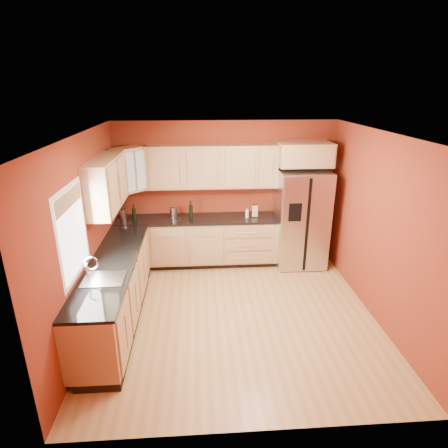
# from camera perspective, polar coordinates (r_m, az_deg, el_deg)

# --- Properties ---
(floor) EXTENTS (4.00, 4.00, 0.00)m
(floor) POSITION_cam_1_polar(r_m,az_deg,el_deg) (5.68, 1.73, -13.53)
(floor) COLOR #B08744
(floor) RESTS_ON ground
(ceiling) EXTENTS (4.00, 4.00, 0.00)m
(ceiling) POSITION_cam_1_polar(r_m,az_deg,el_deg) (4.75, 2.07, 13.48)
(ceiling) COLOR silver
(ceiling) RESTS_ON wall_back
(wall_back) EXTENTS (4.00, 0.04, 2.60)m
(wall_back) POSITION_cam_1_polar(r_m,az_deg,el_deg) (6.96, 0.24, 4.82)
(wall_back) COLOR maroon
(wall_back) RESTS_ON floor
(wall_front) EXTENTS (4.00, 0.04, 2.60)m
(wall_front) POSITION_cam_1_polar(r_m,az_deg,el_deg) (3.31, 5.43, -14.12)
(wall_front) COLOR maroon
(wall_front) RESTS_ON floor
(wall_left) EXTENTS (0.04, 4.00, 2.60)m
(wall_left) POSITION_cam_1_polar(r_m,az_deg,el_deg) (5.27, -20.32, -1.74)
(wall_left) COLOR maroon
(wall_left) RESTS_ON floor
(wall_right) EXTENTS (0.04, 4.00, 2.60)m
(wall_right) POSITION_cam_1_polar(r_m,az_deg,el_deg) (5.63, 22.59, -0.65)
(wall_right) COLOR maroon
(wall_right) RESTS_ON floor
(base_cabinets_back) EXTENTS (2.90, 0.60, 0.88)m
(base_cabinets_back) POSITION_cam_1_polar(r_m,az_deg,el_deg) (6.95, -4.13, -2.79)
(base_cabinets_back) COLOR #9F704D
(base_cabinets_back) RESTS_ON floor
(base_cabinets_left) EXTENTS (0.60, 2.80, 0.88)m
(base_cabinets_left) POSITION_cam_1_polar(r_m,az_deg,el_deg) (5.56, -16.22, -9.93)
(base_cabinets_left) COLOR #9F704D
(base_cabinets_left) RESTS_ON floor
(countertop_back) EXTENTS (2.90, 0.62, 0.04)m
(countertop_back) POSITION_cam_1_polar(r_m,az_deg,el_deg) (6.77, -4.22, 0.75)
(countertop_back) COLOR black
(countertop_back) RESTS_ON base_cabinets_back
(countertop_left) EXTENTS (0.62, 2.80, 0.04)m
(countertop_left) POSITION_cam_1_polar(r_m,az_deg,el_deg) (5.35, -16.60, -5.66)
(countertop_left) COLOR black
(countertop_left) RESTS_ON base_cabinets_left
(upper_cabinets_back) EXTENTS (2.30, 0.33, 0.75)m
(upper_cabinets_back) POSITION_cam_1_polar(r_m,az_deg,el_deg) (6.66, -1.82, 8.75)
(upper_cabinets_back) COLOR #9F704D
(upper_cabinets_back) RESTS_ON wall_back
(upper_cabinets_left) EXTENTS (0.33, 1.35, 0.75)m
(upper_cabinets_left) POSITION_cam_1_polar(r_m,az_deg,el_deg) (5.74, -17.48, 5.89)
(upper_cabinets_left) COLOR #9F704D
(upper_cabinets_left) RESTS_ON wall_left
(corner_upper_cabinet) EXTENTS (0.67, 0.67, 0.75)m
(corner_upper_cabinet) POSITION_cam_1_polar(r_m,az_deg,el_deg) (6.60, -14.29, 8.03)
(corner_upper_cabinet) COLOR #9F704D
(corner_upper_cabinet) RESTS_ON wall_back
(over_fridge_cabinet) EXTENTS (0.92, 0.60, 0.40)m
(over_fridge_cabinet) POSITION_cam_1_polar(r_m,az_deg,el_deg) (6.74, 12.16, 10.39)
(over_fridge_cabinet) COLOR #9F704D
(over_fridge_cabinet) RESTS_ON wall_back
(refrigerator) EXTENTS (0.90, 0.75, 1.78)m
(refrigerator) POSITION_cam_1_polar(r_m,az_deg,el_deg) (6.96, 11.62, 0.85)
(refrigerator) COLOR #ACACB1
(refrigerator) RESTS_ON floor
(window) EXTENTS (0.03, 0.90, 1.00)m
(window) POSITION_cam_1_polar(r_m,az_deg,el_deg) (4.73, -22.03, -1.20)
(window) COLOR white
(window) RESTS_ON wall_left
(sink_faucet) EXTENTS (0.50, 0.42, 0.30)m
(sink_faucet) POSITION_cam_1_polar(r_m,az_deg,el_deg) (4.84, -18.00, -6.43)
(sink_faucet) COLOR white
(sink_faucet) RESTS_ON countertop_left
(canister_left) EXTENTS (0.13, 0.13, 0.20)m
(canister_left) POSITION_cam_1_polar(r_m,az_deg,el_deg) (6.76, -7.70, 1.68)
(canister_left) COLOR #ACACB1
(canister_left) RESTS_ON countertop_back
(canister_right) EXTENTS (0.14, 0.14, 0.18)m
(canister_right) POSITION_cam_1_polar(r_m,az_deg,el_deg) (6.92, -15.07, 1.51)
(canister_right) COLOR #ACACB1
(canister_right) RESTS_ON countertop_back
(wine_bottle_a) EXTENTS (0.09, 0.09, 0.32)m
(wine_bottle_a) POSITION_cam_1_polar(r_m,az_deg,el_deg) (6.74, -5.08, 2.26)
(wine_bottle_a) COLOR black
(wine_bottle_a) RESTS_ON countertop_back
(wine_bottle_b) EXTENTS (0.08, 0.08, 0.31)m
(wine_bottle_b) POSITION_cam_1_polar(r_m,az_deg,el_deg) (6.75, -13.56, 1.72)
(wine_bottle_b) COLOR black
(wine_bottle_b) RESTS_ON countertop_back
(knife_block) EXTENTS (0.11, 0.11, 0.20)m
(knife_block) POSITION_cam_1_polar(r_m,az_deg,el_deg) (6.82, 4.74, 1.98)
(knife_block) COLOR tan
(knife_block) RESTS_ON countertop_back
(soap_dispenser) EXTENTS (0.07, 0.07, 0.17)m
(soap_dispenser) POSITION_cam_1_polar(r_m,az_deg,el_deg) (6.75, 3.53, 1.66)
(soap_dispenser) COLOR silver
(soap_dispenser) RESTS_ON countertop_back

